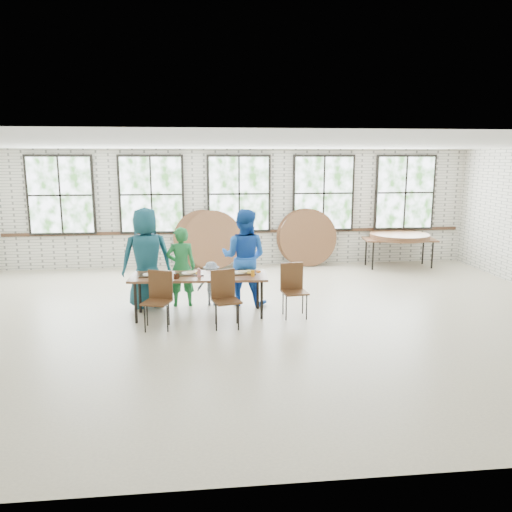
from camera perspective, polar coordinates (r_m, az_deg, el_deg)
The scene contains 13 objects.
room at distance 12.82m, azimuth -1.95°, elevation 6.90°, with size 12.00×12.00×12.00m.
dining_table at distance 8.88m, azimuth -6.52°, elevation -2.53°, with size 2.44×0.94×0.74m.
chair_near_left at distance 8.42m, azimuth -11.06°, elevation -4.35°, with size 0.53×0.52×0.95m.
chair_near_right at distance 8.35m, azimuth -3.59°, elevation -4.29°, with size 0.52×0.50×0.95m.
chair_spare at distance 8.89m, azimuth 4.27°, elevation -3.34°, with size 0.47×0.46×0.95m.
adult_teal at distance 9.51m, azimuth -12.39°, elevation -0.21°, with size 0.92×0.60×1.89m, color navy.
adult_green at distance 9.50m, azimuth -8.54°, elevation -1.24°, with size 0.55×0.36×1.52m, color #1F7537.
toddler at distance 9.57m, azimuth -5.11°, elevation -3.14°, with size 0.55×0.31×0.84m, color #152942.
adult_blue at distance 9.49m, azimuth -1.37°, elevation -0.14°, with size 0.89×0.70×1.84m, color blue.
storage_table at distance 13.32m, azimuth 16.06°, elevation 1.69°, with size 1.87×0.93×0.74m.
tabletop_clutter at distance 8.83m, azimuth -5.94°, elevation -2.09°, with size 2.04×0.57×0.11m.
round_tops_stacked at distance 13.31m, azimuth 16.09°, elevation 2.19°, with size 1.50×1.50×0.13m.
round_tops_leaning at distance 12.80m, azimuth 0.19°, elevation 1.97°, with size 4.21×0.46×1.49m.
Camera 1 is at (-0.94, -8.31, 2.78)m, focal length 35.00 mm.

